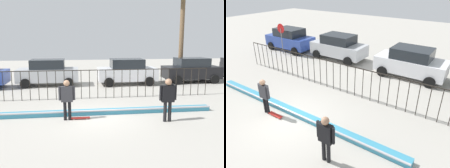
{
  "view_description": "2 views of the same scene",
  "coord_description": "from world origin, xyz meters",
  "views": [
    {
      "loc": [
        -0.71,
        -10.7,
        3.42
      ],
      "look_at": [
        1.12,
        2.42,
        1.03
      ],
      "focal_mm": 41.12,
      "sensor_mm": 36.0,
      "label": 1
    },
    {
      "loc": [
        6.42,
        -5.2,
        5.63
      ],
      "look_at": [
        1.12,
        2.45,
        1.08
      ],
      "focal_mm": 34.18,
      "sensor_mm": 36.0,
      "label": 2
    }
  ],
  "objects": [
    {
      "name": "bowl_coping_ledge",
      "position": [
        0.0,
        0.47,
        0.12
      ],
      "size": [
        11.0,
        0.4,
        0.27
      ],
      "color": "teal",
      "rests_on": "ground"
    },
    {
      "name": "camera_operator",
      "position": [
        2.96,
        -0.92,
        1.08
      ],
      "size": [
        0.73,
        0.27,
        1.8
      ],
      "rotation": [
        0.0,
        0.0,
        3.17
      ],
      "color": "black",
      "rests_on": "ground"
    },
    {
      "name": "perimeter_fence",
      "position": [
        -0.0,
        3.59,
        1.03
      ],
      "size": [
        14.04,
        0.04,
        1.65
      ],
      "color": "black",
      "rests_on": "ground"
    },
    {
      "name": "skateboarder",
      "position": [
        -1.13,
        -0.16,
        1.02
      ],
      "size": [
        0.69,
        0.26,
        1.71
      ],
      "rotation": [
        0.0,
        0.0,
        0.34
      ],
      "color": "black",
      "rests_on": "ground"
    },
    {
      "name": "ground_plane",
      "position": [
        0.0,
        0.0,
        0.0
      ],
      "size": [
        60.0,
        60.0,
        0.0
      ],
      "primitive_type": "plane",
      "color": "#ADA89E"
    },
    {
      "name": "parked_car_white",
      "position": [
        2.99,
        7.79,
        0.97
      ],
      "size": [
        4.3,
        2.12,
        1.9
      ],
      "rotation": [
        0.0,
        0.0,
        0.04
      ],
      "color": "silver",
      "rests_on": "ground"
    },
    {
      "name": "skateboard",
      "position": [
        -0.59,
        -0.13,
        0.06
      ],
      "size": [
        0.8,
        0.2,
        0.07
      ],
      "rotation": [
        0.0,
        0.0,
        0.05
      ],
      "color": "#A51E19",
      "rests_on": "ground"
    },
    {
      "name": "stop_sign",
      "position": [
        -7.26,
        6.42,
        1.62
      ],
      "size": [
        0.76,
        0.07,
        2.5
      ],
      "color": "slate",
      "rests_on": "ground"
    },
    {
      "name": "parked_car_silver",
      "position": [
        -2.74,
        8.1,
        0.97
      ],
      "size": [
        4.3,
        2.12,
        1.9
      ],
      "rotation": [
        0.0,
        0.0,
        -0.02
      ],
      "color": "#B7BABF",
      "rests_on": "ground"
    },
    {
      "name": "parked_car_blue",
      "position": [
        -7.62,
        7.62,
        0.97
      ],
      "size": [
        4.3,
        2.12,
        1.9
      ],
      "rotation": [
        0.0,
        0.0,
        0.03
      ],
      "color": "#2D479E",
      "rests_on": "ground"
    }
  ]
}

